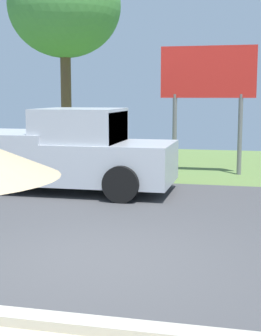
{
  "coord_description": "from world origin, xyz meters",
  "views": [
    {
      "loc": [
        1.94,
        -6.24,
        2.18
      ],
      "look_at": [
        0.27,
        1.0,
        1.1
      ],
      "focal_mm": 53.83,
      "sensor_mm": 36.0,
      "label": 1
    }
  ],
  "objects": [
    {
      "name": "pickup_truck",
      "position": [
        -2.19,
        4.57,
        0.87
      ],
      "size": [
        5.2,
        2.28,
        1.88
      ],
      "rotation": [
        0.0,
        0.0,
        -0.09
      ],
      "color": "#ADB2BA",
      "rests_on": "ground_plane"
    },
    {
      "name": "tree_left_far",
      "position": [
        -4.18,
        10.38,
        5.13
      ],
      "size": [
        3.81,
        3.81,
        6.9
      ],
      "color": "brown",
      "rests_on": "ground_plane"
    },
    {
      "name": "roadside_billboard",
      "position": [
        0.87,
        7.82,
        2.55
      ],
      "size": [
        2.6,
        0.12,
        3.5
      ],
      "color": "slate",
      "rests_on": "ground_plane"
    },
    {
      "name": "ground_plane",
      "position": [
        0.0,
        2.95,
        -0.05
      ],
      "size": [
        40.0,
        22.0,
        0.2
      ],
      "color": "#424244"
    }
  ]
}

